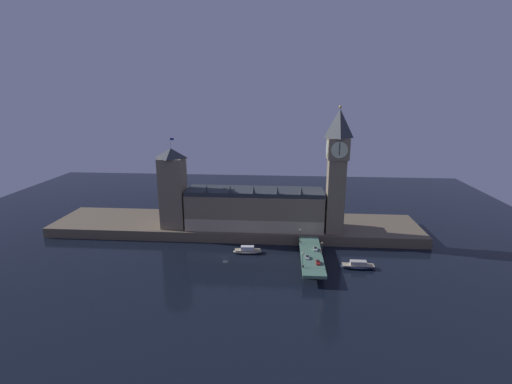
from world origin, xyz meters
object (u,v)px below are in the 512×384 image
object	(u,v)px
car_northbound_trail	(307,257)
car_southbound_trail	(315,249)
street_lamp_far	(300,234)
boat_downstream	(358,266)
car_southbound_lead	(318,262)
pedestrian_near_rail	(303,266)
pedestrian_mid_walk	(321,251)
street_lamp_mid	(322,247)
street_lamp_near	(303,258)
victoria_tower	(173,188)
pedestrian_far_rail	(301,242)
clock_tower	(337,167)
boat_upstream	(247,251)

from	to	relation	value
car_northbound_trail	car_southbound_trail	bearing A→B (deg)	64.91
street_lamp_far	boat_downstream	xyz separation A→B (m)	(27.34, -17.56, -8.70)
boat_downstream	car_southbound_lead	bearing A→B (deg)	-158.51
pedestrian_near_rail	street_lamp_far	world-z (taller)	street_lamp_far
pedestrian_mid_walk	street_lamp_mid	bearing A→B (deg)	-75.99
car_southbound_lead	street_lamp_near	xyz separation A→B (m)	(-7.33, -4.00, 3.76)
victoria_tower	car_northbound_trail	bearing A→B (deg)	-27.06
pedestrian_near_rail	street_lamp_far	size ratio (longest dim) A/B	0.24
street_lamp_near	boat_downstream	distance (m)	31.03
victoria_tower	pedestrian_far_rail	distance (m)	79.47
clock_tower	car_southbound_lead	bearing A→B (deg)	-106.16
street_lamp_near	pedestrian_near_rail	bearing A→B (deg)	-68.36
clock_tower	boat_downstream	size ratio (longest dim) A/B	4.08
clock_tower	pedestrian_mid_walk	size ratio (longest dim) A/B	40.12
pedestrian_mid_walk	street_lamp_near	bearing A→B (deg)	-120.57
pedestrian_far_rail	pedestrian_mid_walk	bearing A→B (deg)	-48.54
pedestrian_near_rail	street_lamp_far	distance (m)	30.67
pedestrian_mid_walk	boat_upstream	bearing A→B (deg)	166.12
pedestrian_near_rail	boat_upstream	size ratio (longest dim) A/B	0.11
victoria_tower	boat_upstream	world-z (taller)	victoria_tower
car_southbound_lead	car_southbound_trail	size ratio (longest dim) A/B	1.04
clock_tower	street_lamp_mid	world-z (taller)	clock_tower
car_southbound_lead	car_southbound_trail	xyz separation A→B (m)	(-0.00, 15.24, 0.03)
clock_tower	boat_downstream	world-z (taller)	clock_tower
car_southbound_lead	street_lamp_near	distance (m)	9.16
car_northbound_trail	pedestrian_far_rail	bearing A→B (deg)	97.56
victoria_tower	boat_downstream	distance (m)	109.98
car_southbound_trail	boat_downstream	world-z (taller)	car_southbound_trail
car_southbound_trail	street_lamp_near	distance (m)	20.93
pedestrian_near_rail	pedestrian_mid_walk	world-z (taller)	pedestrian_mid_walk
pedestrian_near_rail	street_lamp_near	distance (m)	3.71
car_southbound_trail	pedestrian_near_rail	distance (m)	21.40
car_northbound_trail	car_southbound_lead	xyz separation A→B (m)	(4.62, -5.37, 0.08)
victoria_tower	street_lamp_far	bearing A→B (deg)	-14.26
street_lamp_near	boat_upstream	xyz separation A→B (m)	(-27.55, 25.51, -8.62)
street_lamp_mid	street_lamp_near	bearing A→B (deg)	-124.30
street_lamp_far	boat_upstream	world-z (taller)	street_lamp_far
pedestrian_mid_walk	pedestrian_far_rail	size ratio (longest dim) A/B	0.99
clock_tower	boat_downstream	distance (m)	54.21
car_southbound_lead	pedestrian_mid_walk	size ratio (longest dim) A/B	2.44
car_northbound_trail	car_southbound_lead	size ratio (longest dim) A/B	0.94
pedestrian_near_rail	pedestrian_mid_walk	xyz separation A→B (m)	(9.24, 17.33, 0.02)
street_lamp_near	street_lamp_far	xyz separation A→B (m)	(-0.00, 29.44, 0.08)
car_southbound_lead	street_lamp_mid	bearing A→B (deg)	75.81
victoria_tower	car_southbound_lead	distance (m)	94.20
car_southbound_trail	street_lamp_near	xyz separation A→B (m)	(-7.33, -19.24, 3.73)
car_northbound_trail	street_lamp_far	distance (m)	20.63
car_southbound_trail	street_lamp_far	world-z (taller)	street_lamp_far
pedestrian_far_rail	car_southbound_trail	bearing A→B (deg)	-47.41
pedestrian_mid_walk	street_lamp_near	world-z (taller)	street_lamp_near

